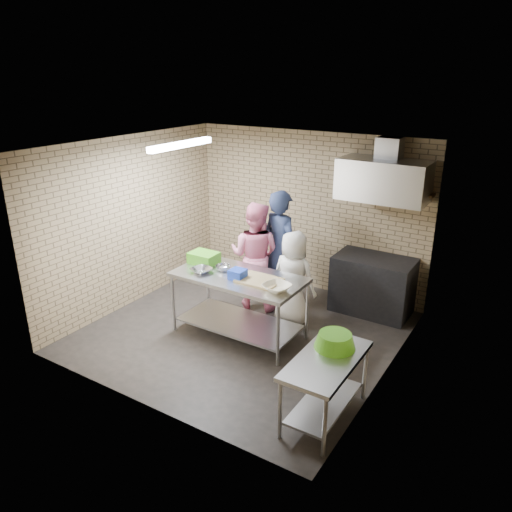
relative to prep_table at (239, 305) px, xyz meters
The scene contains 24 objects.
floor 0.47m from the prep_table, 80.10° to the left, with size 4.20×4.20×0.00m, color black.
ceiling 2.24m from the prep_table, 80.10° to the left, with size 4.20×4.20×0.00m, color black.
back_wall 2.26m from the prep_table, 89.64° to the left, with size 4.20×0.06×2.70m, color #9C8462.
front_wall 2.12m from the prep_table, 89.62° to the right, with size 4.20×0.06×2.70m, color #9C8462.
left_wall 2.27m from the prep_table, behind, with size 0.06×4.00×2.70m, color #9C8462.
right_wall 2.29m from the prep_table, ahead, with size 0.06×4.00×2.70m, color #9C8462.
prep_table is the anchor object (origin of this frame).
side_counter 2.08m from the prep_table, 29.51° to the right, with size 0.60×1.20×0.75m, color silver.
stove 2.20m from the prep_table, 51.67° to the left, with size 1.20×0.70×0.90m, color black.
range_hood 2.77m from the prep_table, 52.47° to the left, with size 1.30×0.60×0.60m, color silver.
hood_duct 3.15m from the prep_table, 54.69° to the left, with size 0.35×0.30×0.30m, color #A5A8AD.
wall_shelf 2.96m from the prep_table, 49.75° to the left, with size 0.80×0.20×0.04m, color #3F2B19.
fluorescent_fixture 2.39m from the prep_table, behind, with size 0.10×1.25×0.08m, color white.
green_crate 0.89m from the prep_table, behind, with size 0.41×0.31×0.16m, color #439E1D.
blue_tub 0.54m from the prep_table, 63.43° to the right, with size 0.21×0.21×0.13m, color blue.
cutting_board 0.59m from the prep_table, ahead, with size 0.56×0.43×0.03m, color tan.
mixing_bowl_a 0.73m from the prep_table, 158.20° to the right, with size 0.29×0.29×0.07m, color #AAABB0.
mixing_bowl_b 0.58m from the prep_table, behind, with size 0.22×0.22×0.07m, color #B6B8BE.
ceramic_bowl 0.88m from the prep_table, 12.09° to the right, with size 0.35×0.35×0.09m, color beige.
green_basin 1.99m from the prep_table, 23.40° to the right, with size 0.46×0.46×0.17m, color #59C626, non-canonical shape.
bottle_red 2.88m from the prep_table, 54.27° to the left, with size 0.07×0.07×0.18m, color #B22619.
man_navy 1.24m from the prep_table, 88.39° to the left, with size 0.70×0.46×1.92m, color #151936.
woman_pink 1.05m from the prep_table, 108.54° to the left, with size 0.84×0.65×1.73m, color pink.
woman_white 0.92m from the prep_table, 58.40° to the left, with size 0.70×0.46×1.44m, color white.
Camera 1 is at (3.56, -5.31, 3.62)m, focal length 34.65 mm.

